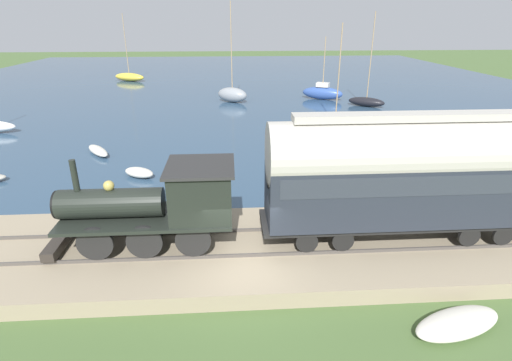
% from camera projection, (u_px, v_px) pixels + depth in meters
% --- Properties ---
extents(ground_plane, '(200.00, 200.00, 0.00)m').
position_uv_depth(ground_plane, '(242.00, 278.00, 13.49)').
color(ground_plane, '#476033').
extents(harbor_water, '(80.00, 80.00, 0.01)m').
position_uv_depth(harbor_water, '(231.00, 82.00, 54.58)').
color(harbor_water, '#2D4760').
rests_on(harbor_water, ground).
extents(rail_embankment, '(5.84, 56.00, 0.69)m').
position_uv_depth(rail_embankment, '(241.00, 250.00, 14.55)').
color(rail_embankment, gray).
rests_on(rail_embankment, ground).
extents(steam_locomotive, '(2.35, 6.40, 3.21)m').
position_uv_depth(steam_locomotive, '(166.00, 200.00, 13.59)').
color(steam_locomotive, black).
rests_on(steam_locomotive, rail_embankment).
extents(passenger_coach, '(2.24, 9.97, 4.58)m').
position_uv_depth(passenger_coach, '(405.00, 171.00, 13.79)').
color(passenger_coach, black).
rests_on(passenger_coach, rail_embankment).
extents(sailboat_gray, '(3.12, 3.67, 9.68)m').
position_uv_depth(sailboat_gray, '(232.00, 94.00, 41.38)').
color(sailboat_gray, gray).
rests_on(sailboat_gray, harbor_water).
extents(sailboat_brown, '(2.42, 4.44, 7.82)m').
position_uv_depth(sailboat_brown, '(335.00, 119.00, 32.44)').
color(sailboat_brown, brown).
rests_on(sailboat_brown, harbor_water).
extents(sailboat_black, '(3.05, 3.66, 8.72)m').
position_uv_depth(sailboat_black, '(366.00, 101.00, 39.48)').
color(sailboat_black, black).
rests_on(sailboat_black, harbor_water).
extents(sailboat_yellow, '(3.65, 4.98, 8.75)m').
position_uv_depth(sailboat_yellow, '(129.00, 77.00, 55.44)').
color(sailboat_yellow, gold).
rests_on(sailboat_yellow, harbor_water).
extents(sailboat_blue, '(3.25, 4.49, 6.39)m').
position_uv_depth(sailboat_blue, '(322.00, 92.00, 42.83)').
color(sailboat_blue, '#335199').
rests_on(sailboat_blue, harbor_water).
extents(rowboat_near_shore, '(1.68, 2.02, 0.52)m').
position_uv_depth(rowboat_near_shore, '(139.00, 172.00, 21.93)').
color(rowboat_near_shore, beige).
rests_on(rowboat_near_shore, harbor_water).
extents(rowboat_far_out, '(2.69, 2.21, 0.46)m').
position_uv_depth(rowboat_far_out, '(98.00, 151.00, 25.62)').
color(rowboat_far_out, beige).
rests_on(rowboat_far_out, harbor_water).
extents(beached_dinghy, '(1.88, 3.00, 0.44)m').
position_uv_depth(beached_dinghy, '(458.00, 323.00, 11.17)').
color(beached_dinghy, beige).
rests_on(beached_dinghy, ground).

